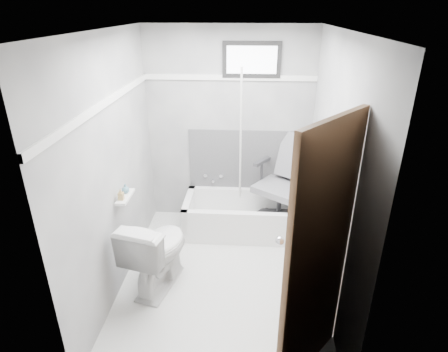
# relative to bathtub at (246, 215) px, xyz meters

# --- Properties ---
(floor) EXTENTS (2.60, 2.60, 0.00)m
(floor) POSITION_rel_bathtub_xyz_m (-0.23, -0.93, -0.21)
(floor) COLOR white
(floor) RESTS_ON ground
(ceiling) EXTENTS (2.60, 2.60, 0.00)m
(ceiling) POSITION_rel_bathtub_xyz_m (-0.23, -0.93, 2.19)
(ceiling) COLOR silver
(ceiling) RESTS_ON floor
(wall_back) EXTENTS (2.00, 0.02, 2.40)m
(wall_back) POSITION_rel_bathtub_xyz_m (-0.23, 0.37, 0.99)
(wall_back) COLOR slate
(wall_back) RESTS_ON floor
(wall_front) EXTENTS (2.00, 0.02, 2.40)m
(wall_front) POSITION_rel_bathtub_xyz_m (-0.23, -2.23, 0.99)
(wall_front) COLOR slate
(wall_front) RESTS_ON floor
(wall_left) EXTENTS (0.02, 2.60, 2.40)m
(wall_left) POSITION_rel_bathtub_xyz_m (-1.23, -0.93, 0.99)
(wall_left) COLOR slate
(wall_left) RESTS_ON floor
(wall_right) EXTENTS (0.02, 2.60, 2.40)m
(wall_right) POSITION_rel_bathtub_xyz_m (0.77, -0.93, 0.99)
(wall_right) COLOR slate
(wall_right) RESTS_ON floor
(bathtub) EXTENTS (1.50, 0.70, 0.42)m
(bathtub) POSITION_rel_bathtub_xyz_m (0.00, 0.00, 0.00)
(bathtub) COLOR white
(bathtub) RESTS_ON floor
(office_chair) EXTENTS (0.87, 0.87, 1.08)m
(office_chair) POSITION_rel_bathtub_xyz_m (0.40, 0.04, 0.45)
(office_chair) COLOR slate
(office_chair) RESTS_ON bathtub
(toilet) EXTENTS (0.64, 0.89, 0.79)m
(toilet) POSITION_rel_bathtub_xyz_m (-0.85, -1.06, 0.18)
(toilet) COLOR silver
(toilet) RESTS_ON floor
(door) EXTENTS (0.78, 0.78, 2.00)m
(door) POSITION_rel_bathtub_xyz_m (0.75, -2.21, 0.79)
(door) COLOR brown
(door) RESTS_ON floor
(window) EXTENTS (0.66, 0.04, 0.40)m
(window) POSITION_rel_bathtub_xyz_m (0.02, 0.36, 1.81)
(window) COLOR black
(window) RESTS_ON wall_back
(backerboard) EXTENTS (1.50, 0.02, 0.78)m
(backerboard) POSITION_rel_bathtub_xyz_m (0.02, 0.36, 0.59)
(backerboard) COLOR #4C4C4F
(backerboard) RESTS_ON wall_back
(trim_back) EXTENTS (2.00, 0.02, 0.06)m
(trim_back) POSITION_rel_bathtub_xyz_m (-0.23, 0.36, 1.61)
(trim_back) COLOR white
(trim_back) RESTS_ON wall_back
(trim_left) EXTENTS (0.02, 2.60, 0.06)m
(trim_left) POSITION_rel_bathtub_xyz_m (-1.22, -0.93, 1.61)
(trim_left) COLOR white
(trim_left) RESTS_ON wall_left
(pole) EXTENTS (0.02, 0.41, 1.92)m
(pole) POSITION_rel_bathtub_xyz_m (-0.08, 0.13, 0.84)
(pole) COLOR white
(pole) RESTS_ON bathtub
(shelf) EXTENTS (0.10, 0.32, 0.02)m
(shelf) POSITION_rel_bathtub_xyz_m (-1.16, -0.90, 0.69)
(shelf) COLOR white
(shelf) RESTS_ON wall_left
(soap_bottle_a) EXTENTS (0.05, 0.05, 0.11)m
(soap_bottle_a) POSITION_rel_bathtub_xyz_m (-1.17, -0.98, 0.76)
(soap_bottle_a) COLOR #A58B52
(soap_bottle_a) RESTS_ON shelf
(soap_bottle_b) EXTENTS (0.08, 0.08, 0.09)m
(soap_bottle_b) POSITION_rel_bathtub_xyz_m (-1.17, -0.84, 0.75)
(soap_bottle_b) COLOR teal
(soap_bottle_b) RESTS_ON shelf
(faucet) EXTENTS (0.26, 0.10, 0.16)m
(faucet) POSITION_rel_bathtub_xyz_m (-0.43, 0.34, 0.34)
(faucet) COLOR silver
(faucet) RESTS_ON wall_back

